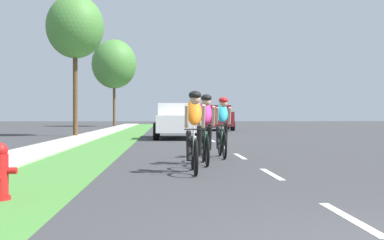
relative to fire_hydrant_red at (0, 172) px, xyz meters
The scene contains 12 objects.
ground_plane 17.17m from the fire_hydrant_red, 75.86° to the left, with size 120.00×120.00×0.00m, color #38383A.
grass_verge 16.65m from the fire_hydrant_red, 90.00° to the left, with size 1.88×70.00×0.01m, color #478438.
sidewalk_concrete 16.74m from the fire_hydrant_red, 96.02° to the left, with size 1.63×70.00×0.10m, color #B2ADA3.
lane_markings_center 21.07m from the fire_hydrant_red, 78.52° to the left, with size 0.12×53.80×0.01m.
fire_hydrant_red is the anchor object (origin of this frame).
cyclist_lead 4.02m from the fire_hydrant_red, 46.69° to the left, with size 0.42×1.72×1.58m.
cyclist_trailing 5.49m from the fire_hydrant_red, 55.66° to the left, with size 0.42×1.72×1.58m.
cyclist_distant 7.27m from the fire_hydrant_red, 59.62° to the left, with size 0.42×1.72×1.58m.
pickup_white 17.00m from the fire_hydrant_red, 80.73° to the left, with size 2.22×5.10×1.64m.
suv_maroon 29.59m from the fire_hydrant_red, 78.55° to the left, with size 2.15×4.70×1.79m.
street_tree_near 20.20m from the fire_hydrant_red, 97.37° to the left, with size 2.97×2.97×7.31m.
street_tree_far 40.75m from the fire_hydrant_red, 93.79° to the left, with size 4.17×4.17×8.17m.
Camera 1 is at (-2.00, -3.30, 1.13)m, focal length 46.44 mm.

